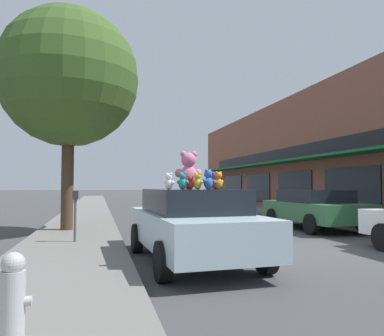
{
  "coord_description": "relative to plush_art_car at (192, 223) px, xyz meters",
  "views": [
    {
      "loc": [
        -4.74,
        -8.2,
        1.55
      ],
      "look_at": [
        -2.64,
        0.19,
        1.95
      ],
      "focal_mm": 35.0,
      "sensor_mm": 36.0,
      "label": 1
    }
  ],
  "objects": [
    {
      "name": "sidewalk_near",
      "position": [
        -2.48,
        0.79,
        -0.72
      ],
      "size": [
        2.49,
        90.0,
        0.15
      ],
      "color": "slate",
      "rests_on": "ground_plane"
    },
    {
      "name": "teddy_bear_yellow",
      "position": [
        -0.05,
        -0.62,
        0.84
      ],
      "size": [
        0.21,
        0.23,
        0.33
      ],
      "rotation": [
        0.0,
        0.0,
        2.22
      ],
      "color": "yellow",
      "rests_on": "plush_art_car"
    },
    {
      "name": "parking_meter",
      "position": [
        -2.42,
        2.41,
        0.17
      ],
      "size": [
        0.14,
        0.1,
        1.27
      ],
      "color": "#4C4C51",
      "rests_on": "sidewalk_near"
    },
    {
      "name": "street_tree",
      "position": [
        -2.83,
        5.14,
        4.23
      ],
      "size": [
        4.47,
        4.47,
        7.12
      ],
      "color": "#473323",
      "rests_on": "sidewalk_near"
    },
    {
      "name": "fire_hydrant",
      "position": [
        -2.61,
        -3.68,
        -0.25
      ],
      "size": [
        0.33,
        0.22,
        0.79
      ],
      "color": "#B2B2B7",
      "rests_on": "sidewalk_near"
    },
    {
      "name": "teddy_bear_blue",
      "position": [
        0.15,
        -0.63,
        0.87
      ],
      "size": [
        0.28,
        0.25,
        0.39
      ],
      "rotation": [
        0.0,
        0.0,
        3.77
      ],
      "color": "blue",
      "rests_on": "plush_art_car"
    },
    {
      "name": "teddy_bear_red",
      "position": [
        -0.18,
        -0.56,
        0.81
      ],
      "size": [
        0.2,
        0.12,
        0.26
      ],
      "rotation": [
        0.0,
        0.0,
        3.04
      ],
      "color": "red",
      "rests_on": "plush_art_car"
    },
    {
      "name": "teddy_bear_giant",
      "position": [
        0.02,
        0.43,
        1.08
      ],
      "size": [
        0.61,
        0.38,
        0.82
      ],
      "rotation": [
        0.0,
        0.0,
        3.07
      ],
      "color": "pink",
      "rests_on": "plush_art_car"
    },
    {
      "name": "teddy_bear_white",
      "position": [
        -0.67,
        -0.97,
        0.83
      ],
      "size": [
        0.2,
        0.2,
        0.3
      ],
      "rotation": [
        0.0,
        0.0,
        2.33
      ],
      "color": "white",
      "rests_on": "plush_art_car"
    },
    {
      "name": "teddy_bear_cream",
      "position": [
        0.17,
        1.02,
        0.83
      ],
      "size": [
        0.21,
        0.2,
        0.3
      ],
      "rotation": [
        0.0,
        0.0,
        3.83
      ],
      "color": "beige",
      "rests_on": "plush_art_car"
    },
    {
      "name": "teddy_bear_green",
      "position": [
        0.32,
        -0.07,
        0.87
      ],
      "size": [
        0.21,
        0.29,
        0.39
      ],
      "rotation": [
        0.0,
        0.0,
        4.34
      ],
      "color": "green",
      "rests_on": "plush_art_car"
    },
    {
      "name": "ground_plane",
      "position": [
        2.88,
        0.79,
        -0.79
      ],
      "size": [
        260.0,
        260.0,
        0.0
      ],
      "primitive_type": "plane",
      "color": "#424244"
    },
    {
      "name": "plush_art_car",
      "position": [
        0.0,
        0.0,
        0.0
      ],
      "size": [
        2.2,
        4.54,
        1.47
      ],
      "rotation": [
        0.0,
        0.0,
        0.05
      ],
      "color": "#ADC6D1",
      "rests_on": "ground_plane"
    },
    {
      "name": "teddy_bear_orange",
      "position": [
        0.38,
        -0.55,
        0.85
      ],
      "size": [
        0.26,
        0.19,
        0.35
      ],
      "rotation": [
        0.0,
        0.0,
        3.54
      ],
      "color": "orange",
      "rests_on": "plush_art_car"
    },
    {
      "name": "teddy_bear_teal",
      "position": [
        -0.35,
        -0.66,
        0.84
      ],
      "size": [
        0.23,
        0.21,
        0.33
      ],
      "rotation": [
        0.0,
        0.0,
        2.47
      ],
      "color": "teal",
      "rests_on": "plush_art_car"
    },
    {
      "name": "parked_car_far_center",
      "position": [
        5.61,
        4.48,
        -0.03
      ],
      "size": [
        2.13,
        4.34,
        1.39
      ],
      "color": "#336B3D",
      "rests_on": "ground_plane"
    },
    {
      "name": "teddy_bear_purple",
      "position": [
        0.48,
        -0.06,
        0.85
      ],
      "size": [
        0.26,
        0.16,
        0.35
      ],
      "rotation": [
        0.0,
        0.0,
        3.23
      ],
      "color": "purple",
      "rests_on": "plush_art_car"
    }
  ]
}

